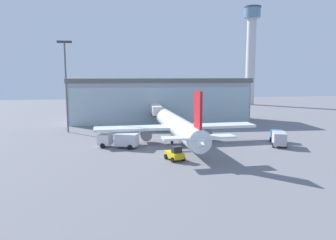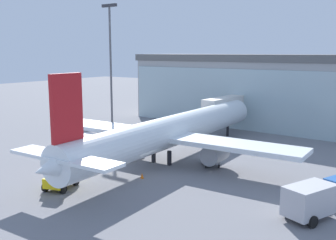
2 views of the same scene
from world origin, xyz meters
name	(u,v)px [view 1 (image 1 of 2)]	position (x,y,z in m)	size (l,w,h in m)	color
ground	(187,148)	(0.00, 0.00, 0.00)	(240.00, 240.00, 0.00)	slate
terminal_building	(160,100)	(-0.01, 34.33, 6.04)	(49.61, 15.73, 12.08)	#A0A0A0
jet_bridge	(155,110)	(-2.52, 25.51, 4.30)	(2.74, 13.86, 5.67)	silver
control_tower	(251,48)	(45.33, 77.16, 24.05)	(7.12, 7.12, 40.96)	silver
apron_light_mast	(66,79)	(-23.23, 20.61, 12.04)	(3.20, 0.40, 20.52)	#59595E
airplane	(175,125)	(-0.95, 6.68, 3.33)	(31.57, 39.52, 10.78)	white
catering_truck	(120,140)	(-11.96, 2.62, 1.47)	(7.58, 4.87, 2.65)	silver
fuel_truck	(278,137)	(17.52, -0.07, 1.47)	(4.74, 7.60, 2.65)	#2659A5
baggage_cart	(198,137)	(3.99, 7.17, 0.50)	(3.01, 3.18, 1.50)	gray
pushback_tug	(175,154)	(-3.71, -7.52, 0.97)	(2.99, 3.60, 2.30)	yellow
safety_cone_nose	(192,148)	(0.64, -0.87, 0.28)	(0.36, 0.36, 0.55)	orange
safety_cone_wingtip	(113,141)	(-13.09, 7.69, 0.28)	(0.36, 0.36, 0.55)	orange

